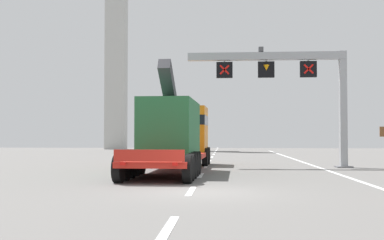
{
  "coord_description": "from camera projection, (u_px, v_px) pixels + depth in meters",
  "views": [
    {
      "loc": [
        0.82,
        -15.42,
        1.83
      ],
      "look_at": [
        -0.91,
        9.2,
        2.65
      ],
      "focal_mm": 44.44,
      "sensor_mm": 36.0,
      "label": 1
    }
  ],
  "objects": [
    {
      "name": "ground",
      "position": [
        200.0,
        192.0,
        15.37
      ],
      "size": [
        112.0,
        112.0,
        0.0
      ],
      "primitive_type": "plane",
      "color": "slate"
    },
    {
      "name": "overhead_lane_gantry",
      "position": [
        290.0,
        76.0,
        27.79
      ],
      "size": [
        9.48,
        0.9,
        7.06
      ],
      "color": "#9EA0A5",
      "rests_on": "ground"
    },
    {
      "name": "edge_line_right",
      "position": [
        320.0,
        168.0,
        26.9
      ],
      "size": [
        0.2,
        63.0,
        0.01
      ],
      "primitive_type": "cube",
      "color": "silver",
      "rests_on": "ground"
    },
    {
      "name": "heavy_haul_truck_red",
      "position": [
        177.0,
        133.0,
        25.71
      ],
      "size": [
        3.35,
        14.12,
        5.3
      ],
      "color": "red",
      "rests_on": "ground"
    },
    {
      "name": "lane_markings",
      "position": [
        212.0,
        157.0,
        40.56
      ],
      "size": [
        0.2,
        65.1,
        0.01
      ],
      "color": "silver",
      "rests_on": "ground"
    }
  ]
}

